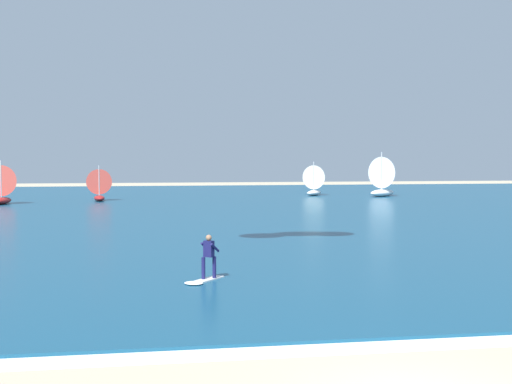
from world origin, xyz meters
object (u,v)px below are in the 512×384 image
object	(u,v)px
sailboat_outermost	(385,176)
sailboat_center_horizon	(316,180)
sailboat_anchored_offshore	(99,184)
sailboat_trailing	(4,184)
kitesurfer	(206,264)

from	to	relation	value
sailboat_outermost	sailboat_center_horizon	xyz separation A→B (m)	(-7.73, 2.93, -0.52)
sailboat_anchored_offshore	sailboat_center_horizon	size ratio (longest dim) A/B	0.92
sailboat_trailing	kitesurfer	bearing A→B (deg)	-68.75
kitesurfer	sailboat_outermost	world-z (taller)	sailboat_outermost
kitesurfer	sailboat_outermost	xyz separation A→B (m)	(25.10, 49.05, 1.79)
sailboat_outermost	sailboat_anchored_offshore	xyz separation A→B (m)	(-32.84, -3.03, -0.67)
sailboat_trailing	sailboat_anchored_offshore	bearing A→B (deg)	21.46
kitesurfer	sailboat_trailing	size ratio (longest dim) A/B	0.44
kitesurfer	sailboat_center_horizon	world-z (taller)	sailboat_center_horizon
kitesurfer	sailboat_trailing	world-z (taller)	sailboat_trailing
sailboat_trailing	sailboat_outermost	world-z (taller)	sailboat_outermost
sailboat_center_horizon	sailboat_anchored_offshore	bearing A→B (deg)	-166.66
kitesurfer	sailboat_anchored_offshore	bearing A→B (deg)	99.54
sailboat_center_horizon	kitesurfer	bearing A→B (deg)	-108.48
sailboat_outermost	sailboat_anchored_offshore	size ratio (longest dim) A/B	1.39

